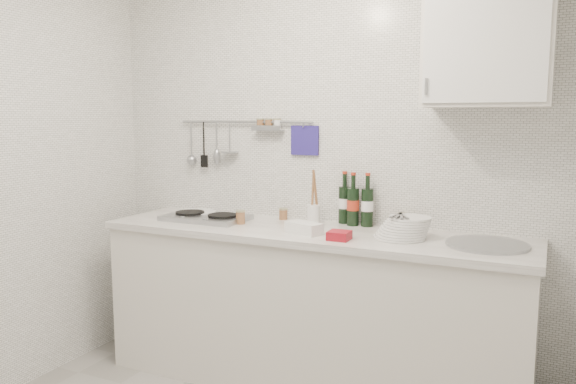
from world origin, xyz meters
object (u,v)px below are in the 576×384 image
Objects in this scene: plate_stack_sink at (404,228)px; utensil_crock at (314,212)px; plate_stack_hob at (195,214)px; wall_cabinet at (489,36)px; wine_bottles at (355,199)px.

utensil_crock is (-0.57, 0.14, 0.02)m from plate_stack_sink.
utensil_crock is at bearing 166.01° from plate_stack_sink.
plate_stack_sink is at bearing -13.99° from utensil_crock.
plate_stack_sink is at bearing -2.98° from plate_stack_hob.
wall_cabinet is 2.01m from plate_stack_hob.
plate_stack_sink is (-0.36, -0.12, -0.97)m from wall_cabinet.
plate_stack_hob is at bearing 177.02° from plate_stack_sink.
wine_bottles is (1.01, 0.17, 0.14)m from plate_stack_hob.
plate_stack_hob is 0.81× the size of utensil_crock.
wall_cabinet is at bearing 18.55° from plate_stack_sink.
wall_cabinet reaches higher than utensil_crock.
wall_cabinet reaches higher than plate_stack_hob.
utensil_crock is at bearing -155.55° from wine_bottles.
utensil_crock is (-0.22, -0.10, -0.08)m from wine_bottles.
plate_stack_sink is 0.89× the size of utensil_crock.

